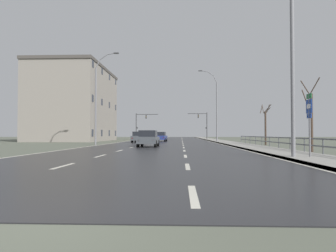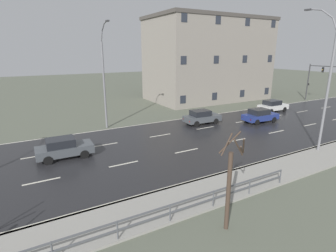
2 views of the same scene
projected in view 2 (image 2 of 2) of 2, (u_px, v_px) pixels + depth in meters
name	position (u px, v px, depth m)	size (l,w,h in m)	color
ground_plane	(276.00, 124.00, 30.00)	(160.00, 160.00, 0.12)	#5B6051
street_lamp_midground	(326.00, 85.00, 20.27)	(2.90, 0.24, 11.08)	slate
street_lamp_left_bank	(104.00, 79.00, 26.70)	(2.72, 0.24, 10.54)	slate
traffic_signal_left	(314.00, 77.00, 42.71)	(4.98, 0.36, 5.86)	#38383A
car_far_right	(273.00, 106.00, 35.46)	(1.91, 4.14, 1.57)	silver
car_distant	(202.00, 117.00, 29.49)	(1.98, 4.18, 1.57)	#474C51
car_mid_centre	(260.00, 115.00, 30.16)	(2.01, 4.19, 1.57)	navy
car_near_left	(64.00, 148.00, 20.05)	(1.90, 4.13, 1.57)	#474C51
brick_building	(208.00, 59.00, 43.84)	(11.28, 19.38, 13.08)	gray
bare_tree_mid	(230.00, 185.00, 11.62)	(1.31, 1.05, 4.56)	#423328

